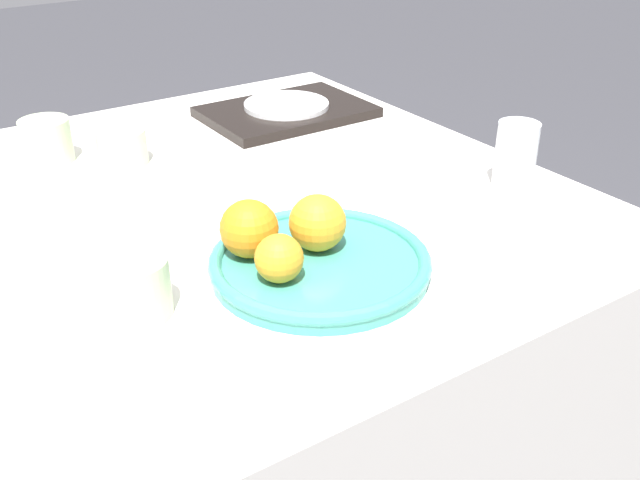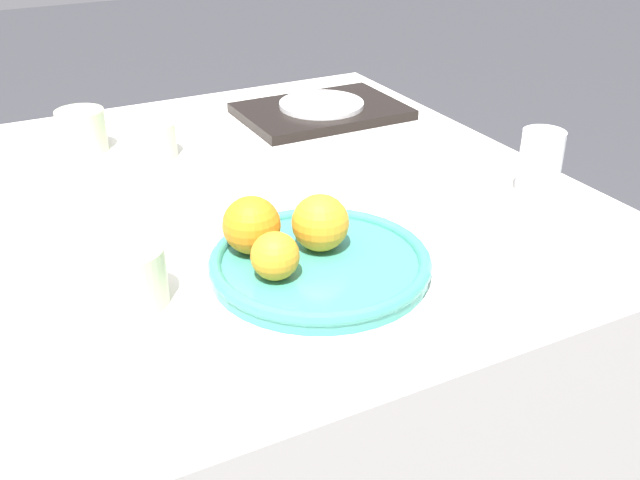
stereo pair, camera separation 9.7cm
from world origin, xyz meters
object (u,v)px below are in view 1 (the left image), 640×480
at_px(cup_1, 135,287).
at_px(side_plate, 286,105).
at_px(orange_2, 279,258).
at_px(serving_tray, 287,112).
at_px(fruit_platter, 320,264).
at_px(cup_2, 47,141).
at_px(water_glass, 516,156).
at_px(orange_1, 249,229).
at_px(cup_0, 122,147).
at_px(orange_0, 317,223).

bearing_deg(cup_1, side_plate, 44.30).
xyz_separation_m(orange_2, serving_tray, (0.37, 0.58, -0.04)).
distance_m(fruit_platter, side_plate, 0.64).
bearing_deg(cup_2, water_glass, -41.99).
xyz_separation_m(orange_1, cup_0, (-0.01, 0.45, -0.03)).
bearing_deg(orange_0, water_glass, 3.59).
relative_size(orange_2, cup_1, 0.72).
xyz_separation_m(fruit_platter, serving_tray, (0.30, 0.56, -0.00)).
bearing_deg(cup_1, orange_2, -18.86).
relative_size(side_plate, cup_2, 2.00).
relative_size(orange_0, serving_tray, 0.23).
bearing_deg(water_glass, cup_2, 138.01).
xyz_separation_m(orange_2, side_plate, (0.37, 0.58, -0.03)).
bearing_deg(water_glass, side_plate, 103.38).
relative_size(orange_0, side_plate, 0.44).
relative_size(water_glass, cup_2, 1.26).
relative_size(orange_0, cup_0, 0.88).
bearing_deg(orange_2, cup_2, 100.36).
distance_m(orange_2, serving_tray, 0.69).
xyz_separation_m(cup_0, cup_1, (-0.16, -0.47, 0.01)).
bearing_deg(orange_0, fruit_platter, -118.14).
bearing_deg(cup_0, cup_1, -109.06).
bearing_deg(serving_tray, cup_0, -171.53).
relative_size(serving_tray, cup_1, 3.82).
relative_size(orange_1, orange_2, 1.26).
height_order(orange_0, orange_1, same).
height_order(orange_0, cup_0, orange_0).
bearing_deg(cup_1, serving_tray, 44.30).
bearing_deg(cup_2, cup_0, -38.84).
distance_m(water_glass, cup_1, 0.66).
xyz_separation_m(water_glass, serving_tray, (-0.12, 0.51, -0.05)).
bearing_deg(cup_0, water_glass, -42.63).
xyz_separation_m(cup_0, cup_2, (-0.11, 0.08, 0.01)).
distance_m(orange_0, side_plate, 0.61).
height_order(orange_2, side_plate, orange_2).
bearing_deg(fruit_platter, cup_2, 106.92).
xyz_separation_m(side_plate, cup_1, (-0.53, -0.52, 0.01)).
bearing_deg(cup_0, orange_2, -89.38).
distance_m(cup_0, cup_2, 0.14).
height_order(orange_0, cup_1, orange_0).
height_order(orange_1, cup_0, orange_1).
bearing_deg(cup_0, orange_1, -89.11).
distance_m(water_glass, side_plate, 0.53).
bearing_deg(fruit_platter, orange_1, 136.97).
bearing_deg(orange_1, fruit_platter, -43.03).
relative_size(fruit_platter, cup_1, 3.42).
bearing_deg(orange_2, orange_1, 89.06).
distance_m(side_plate, cup_0, 0.38).
bearing_deg(side_plate, serving_tray, 0.00).
bearing_deg(orange_0, orange_2, -153.83).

